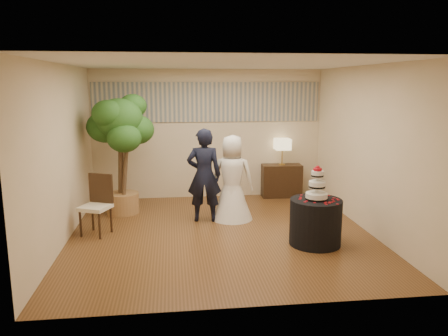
{
  "coord_description": "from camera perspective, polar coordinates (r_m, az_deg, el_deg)",
  "views": [
    {
      "loc": [
        -0.8,
        -6.99,
        2.5
      ],
      "look_at": [
        0.1,
        0.4,
        1.05
      ],
      "focal_mm": 35.0,
      "sensor_mm": 36.0,
      "label": 1
    }
  ],
  "objects": [
    {
      "name": "wall_back",
      "position": [
        9.59,
        -2.11,
        4.42
      ],
      "size": [
        5.0,
        0.06,
        2.8
      ],
      "primitive_type": "cube",
      "color": "beige",
      "rests_on": "ground"
    },
    {
      "name": "ceiling",
      "position": [
        7.04,
        -0.43,
        13.46
      ],
      "size": [
        5.0,
        5.0,
        0.0
      ],
      "primitive_type": "cube",
      "color": "white",
      "rests_on": "wall_back"
    },
    {
      "name": "ficus_tree",
      "position": [
        8.56,
        -13.37,
        1.81
      ],
      "size": [
        1.48,
        1.48,
        2.35
      ],
      "primitive_type": null,
      "rotation": [
        0.0,
        0.0,
        0.43
      ],
      "color": "#285A1D",
      "rests_on": "floor"
    },
    {
      "name": "bride",
      "position": [
        8.05,
        1.09,
        -1.25
      ],
      "size": [
        0.93,
        0.93,
        1.58
      ],
      "primitive_type": "imported",
      "rotation": [
        0.0,
        0.0,
        2.9
      ],
      "color": "white",
      "rests_on": "floor"
    },
    {
      "name": "wall_left",
      "position": [
        7.28,
        -20.37,
        1.64
      ],
      "size": [
        0.06,
        5.0,
        2.8
      ],
      "primitive_type": "cube",
      "color": "beige",
      "rests_on": "ground"
    },
    {
      "name": "wall_front",
      "position": [
        4.69,
        3.06,
        -2.53
      ],
      "size": [
        5.0,
        0.06,
        2.8
      ],
      "primitive_type": "cube",
      "color": "beige",
      "rests_on": "ground"
    },
    {
      "name": "groom",
      "position": [
        7.92,
        -2.62,
        -0.96
      ],
      "size": [
        0.66,
        0.47,
        1.71
      ],
      "primitive_type": "imported",
      "rotation": [
        0.0,
        0.0,
        3.04
      ],
      "color": "black",
      "rests_on": "floor"
    },
    {
      "name": "mural_border",
      "position": [
        9.51,
        -2.13,
        8.6
      ],
      "size": [
        4.9,
        0.02,
        0.85
      ],
      "primitive_type": "cube",
      "color": "#9A988C",
      "rests_on": "wall_back"
    },
    {
      "name": "cake_table",
      "position": [
        7.03,
        11.85,
        -6.91
      ],
      "size": [
        0.88,
        0.88,
        0.73
      ],
      "primitive_type": "cylinder",
      "rotation": [
        0.0,
        0.0,
        0.1
      ],
      "color": "black",
      "rests_on": "floor"
    },
    {
      "name": "floor",
      "position": [
        7.47,
        -0.4,
        -8.54
      ],
      "size": [
        5.0,
        5.0,
        0.0
      ],
      "primitive_type": "cube",
      "color": "brown",
      "rests_on": "ground"
    },
    {
      "name": "console",
      "position": [
        9.82,
        7.52,
        -1.65
      ],
      "size": [
        0.88,
        0.42,
        0.73
      ],
      "primitive_type": "cube",
      "rotation": [
        0.0,
        0.0,
        -0.03
      ],
      "color": "#301F11",
      "rests_on": "floor"
    },
    {
      "name": "wall_right",
      "position": [
        7.81,
        18.16,
        2.37
      ],
      "size": [
        0.06,
        5.0,
        2.8
      ],
      "primitive_type": "cube",
      "color": "beige",
      "rests_on": "ground"
    },
    {
      "name": "table_lamp",
      "position": [
        9.7,
        7.62,
        2.11
      ],
      "size": [
        0.32,
        0.32,
        0.58
      ],
      "primitive_type": null,
      "color": "beige",
      "rests_on": "console"
    },
    {
      "name": "side_chair",
      "position": [
        7.57,
        -16.48,
        -4.73
      ],
      "size": [
        0.61,
        0.62,
        1.01
      ],
      "primitive_type": null,
      "rotation": [
        0.0,
        0.0,
        -0.41
      ],
      "color": "#301F11",
      "rests_on": "floor"
    },
    {
      "name": "wedding_cake",
      "position": [
        6.87,
        12.06,
        -1.89
      ],
      "size": [
        0.34,
        0.34,
        0.54
      ],
      "primitive_type": null,
      "color": "white",
      "rests_on": "cake_table"
    }
  ]
}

